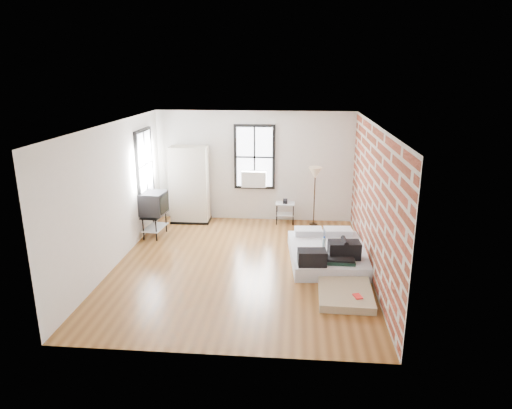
# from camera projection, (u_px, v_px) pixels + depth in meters

# --- Properties ---
(ground) EXTENTS (6.00, 6.00, 0.00)m
(ground) POSITION_uv_depth(u_px,v_px,m) (241.00, 265.00, 9.13)
(ground) COLOR brown
(ground) RESTS_ON ground
(room_shell) EXTENTS (5.02, 6.02, 2.80)m
(room_shell) POSITION_uv_depth(u_px,v_px,m) (254.00, 177.00, 8.97)
(room_shell) COLOR silver
(room_shell) RESTS_ON ground
(mattress_main) EXTENTS (1.70, 2.20, 0.66)m
(mattress_main) POSITION_uv_depth(u_px,v_px,m) (328.00, 253.00, 9.29)
(mattress_main) COLOR silver
(mattress_main) RESTS_ON ground
(mattress_bare) EXTENTS (0.95, 1.75, 0.37)m
(mattress_bare) POSITION_uv_depth(u_px,v_px,m) (343.00, 280.00, 8.22)
(mattress_bare) COLOR tan
(mattress_bare) RESTS_ON ground
(wardrobe) EXTENTS (0.99, 0.58, 1.94)m
(wardrobe) POSITION_uv_depth(u_px,v_px,m) (190.00, 185.00, 11.53)
(wardrobe) COLOR black
(wardrobe) RESTS_ON ground
(side_table) EXTENTS (0.48, 0.38, 0.63)m
(side_table) POSITION_uv_depth(u_px,v_px,m) (285.00, 207.00, 11.55)
(side_table) COLOR black
(side_table) RESTS_ON ground
(floor_lamp) EXTENTS (0.32, 0.32, 1.48)m
(floor_lamp) POSITION_uv_depth(u_px,v_px,m) (315.00, 176.00, 11.18)
(floor_lamp) COLOR black
(floor_lamp) RESTS_ON ground
(tv_stand) EXTENTS (0.58, 0.78, 1.06)m
(tv_stand) POSITION_uv_depth(u_px,v_px,m) (154.00, 205.00, 10.55)
(tv_stand) COLOR black
(tv_stand) RESTS_ON ground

